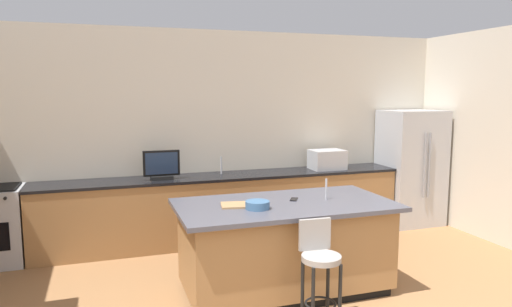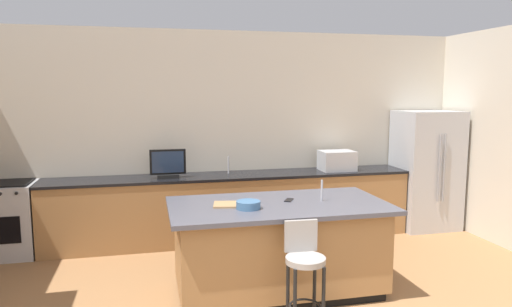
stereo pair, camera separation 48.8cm
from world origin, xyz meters
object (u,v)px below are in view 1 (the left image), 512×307
(refrigerator, at_px, (411,167))
(bar_stool_center, at_px, (320,265))
(microwave, at_px, (327,160))
(cutting_board, at_px, (236,205))
(kitchen_island, at_px, (285,246))
(cell_phone, at_px, (294,199))
(tv_monitor, at_px, (162,166))
(fruit_bowl, at_px, (257,205))

(refrigerator, distance_m, bar_stool_center, 3.77)
(microwave, bearing_deg, cutting_board, -136.98)
(kitchen_island, height_order, refrigerator, refrigerator)
(kitchen_island, distance_m, microwave, 2.33)
(bar_stool_center, relative_size, cell_phone, 6.31)
(refrigerator, relative_size, tv_monitor, 3.77)
(microwave, distance_m, cell_phone, 2.10)
(refrigerator, relative_size, microwave, 3.66)
(microwave, height_order, tv_monitor, tv_monitor)
(kitchen_island, bearing_deg, cell_phone, 35.58)
(fruit_bowl, bearing_deg, kitchen_island, 22.57)
(fruit_bowl, height_order, cutting_board, fruit_bowl)
(bar_stool_center, bearing_deg, refrigerator, 44.79)
(refrigerator, relative_size, bar_stool_center, 1.86)
(kitchen_island, relative_size, cutting_board, 7.36)
(cell_phone, bearing_deg, refrigerator, 61.62)
(tv_monitor, xyz_separation_m, cutting_board, (0.51, -1.70, -0.15))
(refrigerator, xyz_separation_m, cutting_board, (-3.29, -1.70, 0.06))
(cell_phone, height_order, cutting_board, cutting_board)
(cutting_board, bearing_deg, cell_phone, 5.93)
(refrigerator, bearing_deg, tv_monitor, 179.94)
(cutting_board, bearing_deg, fruit_bowl, -47.63)
(microwave, bearing_deg, tv_monitor, -178.76)
(bar_stool_center, bearing_deg, cell_phone, 83.95)
(cell_phone, bearing_deg, bar_stool_center, -68.64)
(refrigerator, bearing_deg, kitchen_island, -148.16)
(tv_monitor, relative_size, cutting_board, 1.56)
(kitchen_island, xyz_separation_m, refrigerator, (2.79, 1.73, 0.40))
(refrigerator, bearing_deg, fruit_bowl, -149.10)
(tv_monitor, bearing_deg, microwave, 1.24)
(refrigerator, relative_size, cutting_board, 5.90)
(kitchen_island, height_order, tv_monitor, tv_monitor)
(refrigerator, distance_m, cutting_board, 3.70)
(fruit_bowl, relative_size, cutting_board, 0.78)
(bar_stool_center, bearing_deg, fruit_bowl, 120.46)
(kitchen_island, bearing_deg, refrigerator, 31.84)
(kitchen_island, xyz_separation_m, microwave, (1.38, 1.79, 0.58))
(refrigerator, height_order, microwave, refrigerator)
(microwave, distance_m, tv_monitor, 2.39)
(refrigerator, distance_m, tv_monitor, 3.81)
(kitchen_island, distance_m, refrigerator, 3.30)
(fruit_bowl, distance_m, cell_phone, 0.54)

